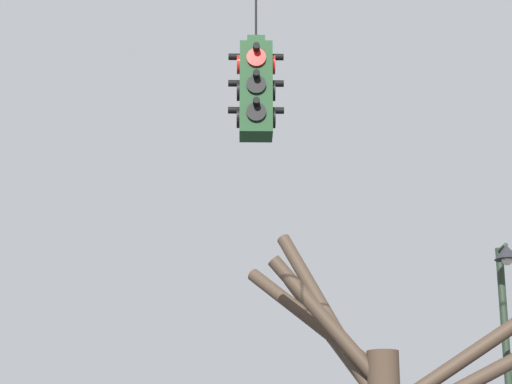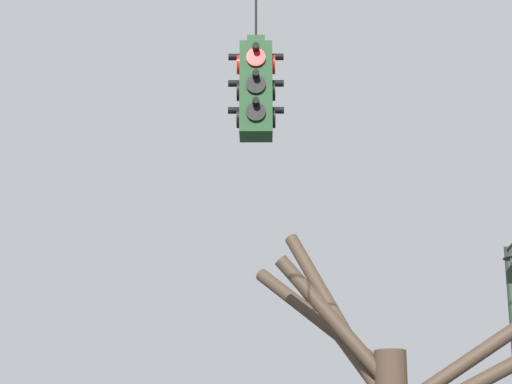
{
  "view_description": "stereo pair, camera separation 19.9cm",
  "coord_description": "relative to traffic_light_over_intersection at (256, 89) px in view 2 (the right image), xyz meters",
  "views": [
    {
      "loc": [
        -1.89,
        -9.7,
        1.71
      ],
      "look_at": [
        -1.75,
        -0.09,
        4.63
      ],
      "focal_mm": 70.0,
      "sensor_mm": 36.0,
      "label": 1
    },
    {
      "loc": [
        -1.69,
        -9.7,
        1.71
      ],
      "look_at": [
        -1.75,
        -0.09,
        4.63
      ],
      "focal_mm": 70.0,
      "sensor_mm": 36.0,
      "label": 2
    }
  ],
  "objects": [
    {
      "name": "traffic_light_over_intersection",
      "position": [
        0.0,
        0.0,
        0.0
      ],
      "size": [
        0.58,
        0.58,
        2.63
      ],
      "color": "#143819"
    }
  ]
}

